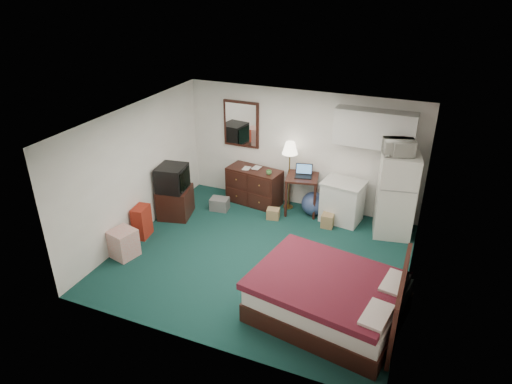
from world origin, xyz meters
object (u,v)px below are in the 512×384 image
at_px(floor_lamp, 289,176).
at_px(kitchen_counter, 342,202).
at_px(dresser, 254,186).
at_px(desk, 302,194).
at_px(suitcase, 142,222).
at_px(fridge, 396,195).
at_px(bed, 328,298).
at_px(tv_stand, 175,202).

distance_m(floor_lamp, kitchen_counter, 1.23).
bearing_deg(dresser, desk, 8.63).
xyz_separation_m(desk, suitcase, (-2.50, -2.12, -0.09)).
height_order(dresser, floor_lamp, floor_lamp).
height_order(floor_lamp, kitchen_counter, floor_lamp).
height_order(dresser, fridge, fridge).
distance_m(kitchen_counter, fridge, 1.10).
height_order(floor_lamp, fridge, fridge).
bearing_deg(kitchen_counter, desk, -174.81).
relative_size(floor_lamp, fridge, 0.91).
distance_m(floor_lamp, fridge, 2.20).
xyz_separation_m(desk, bed, (1.33, -2.94, -0.08)).
distance_m(floor_lamp, suitcase, 3.12).
distance_m(bed, suitcase, 3.92).
bearing_deg(tv_stand, desk, 12.73).
relative_size(dresser, floor_lamp, 0.78).
xyz_separation_m(bed, suitcase, (-3.83, 0.83, -0.01)).
height_order(dresser, suitcase, dresser).
bearing_deg(floor_lamp, bed, -61.35).
bearing_deg(dresser, fridge, 5.24).
distance_m(tv_stand, suitcase, 0.97).
bearing_deg(floor_lamp, dresser, -174.90).
relative_size(floor_lamp, kitchen_counter, 1.79).
bearing_deg(floor_lamp, suitcase, -135.17).
xyz_separation_m(tv_stand, suitcase, (-0.15, -0.96, 0.01)).
relative_size(bed, tv_stand, 3.07).
bearing_deg(suitcase, tv_stand, 73.13).
bearing_deg(bed, suitcase, 177.42).
height_order(tv_stand, suitcase, suitcase).
relative_size(dresser, suitcase, 1.85).
relative_size(dresser, fridge, 0.71).
bearing_deg(tv_stand, floor_lamp, 17.36).
distance_m(kitchen_counter, bed, 2.93).
height_order(kitchen_counter, bed, kitchen_counter).
bearing_deg(fridge, tv_stand, -177.20).
bearing_deg(desk, suitcase, -151.74).
bearing_deg(dresser, bed, -42.42).
xyz_separation_m(floor_lamp, suitcase, (-2.19, -2.18, -0.43)).
relative_size(dresser, tv_stand, 1.74).
distance_m(desk, suitcase, 3.28).
xyz_separation_m(kitchen_counter, tv_stand, (-3.22, -1.11, -0.11)).
bearing_deg(tv_stand, dresser, 28.46).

